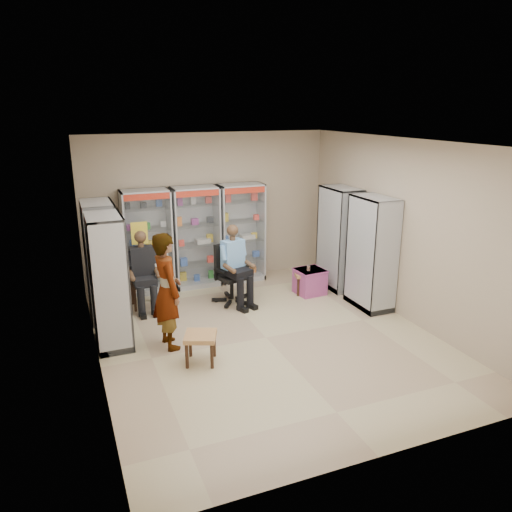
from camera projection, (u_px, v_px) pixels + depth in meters
name	position (u px, v px, depth m)	size (l,w,h in m)	color
floor	(266.00, 338.00, 7.83)	(6.00, 6.00, 0.00)	tan
room_shell	(267.00, 215.00, 7.26)	(5.02, 6.02, 3.01)	tan
cabinet_back_left	(148.00, 242.00, 9.50)	(0.90, 0.50, 2.00)	#A8AAAF
cabinet_back_mid	(196.00, 237.00, 9.84)	(0.90, 0.50, 2.00)	#A9ACB0
cabinet_back_right	(241.00, 233.00, 10.18)	(0.90, 0.50, 2.00)	silver
cabinet_right_far	(339.00, 238.00, 9.76)	(0.50, 0.90, 2.00)	#A1A5A8
cabinet_right_near	(372.00, 253.00, 8.78)	(0.50, 0.90, 2.00)	silver
cabinet_left_far	(102.00, 261.00, 8.34)	(0.50, 0.90, 2.00)	#B0B1B7
cabinet_left_near	(109.00, 282.00, 7.36)	(0.50, 0.90, 2.00)	silver
wooden_chair	(143.00, 282.00, 8.92)	(0.42, 0.42, 0.94)	black
seated_customer	(143.00, 272.00, 8.81)	(0.44, 0.60, 1.34)	black
office_chair	(232.00, 274.00, 9.11)	(0.60, 0.60, 1.09)	black
seated_shopkeeper	(232.00, 267.00, 9.02)	(0.46, 0.63, 1.39)	#73B9E4
pink_trunk	(310.00, 282.00, 9.60)	(0.50, 0.49, 0.49)	#AD458D
tea_glass	(308.00, 268.00, 9.46)	(0.07, 0.07, 0.09)	#571107
woven_stool_a	(305.00, 282.00, 9.66)	(0.42, 0.42, 0.42)	#AB8A48
woven_stool_b	(201.00, 348.00, 7.02)	(0.43, 0.43, 0.43)	olive
standing_man	(167.00, 291.00, 7.32)	(0.64, 0.42, 1.77)	#949497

